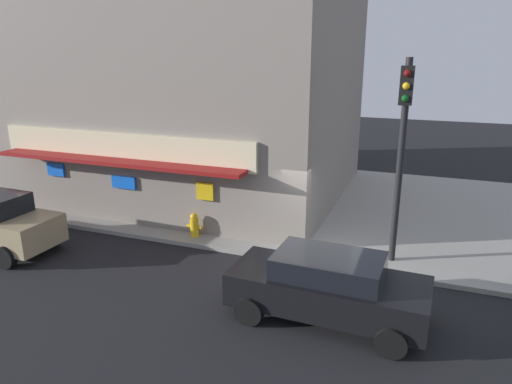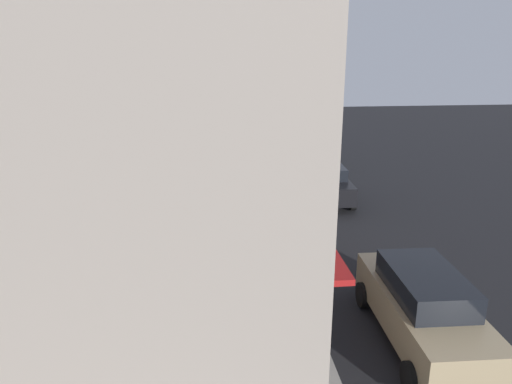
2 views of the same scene
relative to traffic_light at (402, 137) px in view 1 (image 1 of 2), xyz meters
name	(u,v)px [view 1 (image 1 of 2)]	position (x,y,z in m)	size (l,w,h in m)	color
ground_plane	(314,267)	(-1.99, -0.86, -3.63)	(62.28, 62.28, 0.00)	black
sidewalk	(348,206)	(-1.99, 4.62, -3.56)	(41.52, 10.95, 0.14)	gray
corner_building	(192,92)	(-8.61, 4.82, 0.50)	(12.29, 10.64, 8.00)	gray
traffic_light	(402,137)	(0.00, 0.00, 0.00)	(0.32, 0.58, 5.48)	black
fire_hydrant	(194,225)	(-5.99, -0.29, -3.13)	(0.51, 0.27, 0.76)	gold
trash_can	(166,204)	(-7.93, 1.22, -3.11)	(0.56, 0.56, 0.76)	#2D2D2D
potted_plant_by_doorway	(64,189)	(-12.40, 1.14, -3.01)	(0.50, 0.50, 0.89)	#59595B
parked_car_black	(328,286)	(-1.10, -3.30, -2.83)	(4.36, 2.09, 1.54)	black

